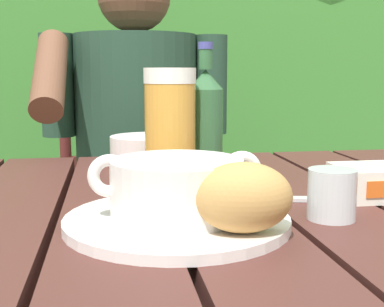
{
  "coord_description": "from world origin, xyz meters",
  "views": [
    {
      "loc": [
        -0.14,
        -0.68,
        0.92
      ],
      "look_at": [
        -0.03,
        0.01,
        0.81
      ],
      "focal_mm": 48.62,
      "sensor_mm": 36.0,
      "label": 1
    }
  ],
  "objects_px": {
    "water_glass_small": "(332,194)",
    "butter_tub": "(379,182)",
    "person_eating": "(136,149)",
    "diner_bowl": "(147,150)",
    "chair_near_diner": "(135,218)",
    "beer_glass": "(170,126)",
    "table_knife": "(276,199)",
    "soup_bowl": "(177,186)",
    "serving_plate": "(177,221)",
    "bread_roll": "(243,197)",
    "beer_bottle": "(205,121)"
  },
  "relations": [
    {
      "from": "water_glass_small",
      "to": "butter_tub",
      "type": "height_order",
      "value": "water_glass_small"
    },
    {
      "from": "person_eating",
      "to": "diner_bowl",
      "type": "bearing_deg",
      "value": -89.52
    },
    {
      "from": "chair_near_diner",
      "to": "beer_glass",
      "type": "height_order",
      "value": "chair_near_diner"
    },
    {
      "from": "butter_tub",
      "to": "table_knife",
      "type": "xyz_separation_m",
      "value": [
        -0.16,
        -0.0,
        -0.02
      ]
    },
    {
      "from": "beer_glass",
      "to": "table_knife",
      "type": "bearing_deg",
      "value": -49.56
    },
    {
      "from": "table_knife",
      "to": "soup_bowl",
      "type": "bearing_deg",
      "value": -148.84
    },
    {
      "from": "diner_bowl",
      "to": "water_glass_small",
      "type": "bearing_deg",
      "value": -65.21
    },
    {
      "from": "serving_plate",
      "to": "butter_tub",
      "type": "distance_m",
      "value": 0.32
    },
    {
      "from": "serving_plate",
      "to": "bread_roll",
      "type": "relative_size",
      "value": 2.38
    },
    {
      "from": "soup_bowl",
      "to": "bread_roll",
      "type": "xyz_separation_m",
      "value": [
        0.06,
        -0.07,
        0.0
      ]
    },
    {
      "from": "beer_bottle",
      "to": "table_knife",
      "type": "xyz_separation_m",
      "value": [
        0.06,
        -0.19,
        -0.09
      ]
    },
    {
      "from": "beer_glass",
      "to": "water_glass_small",
      "type": "height_order",
      "value": "beer_glass"
    },
    {
      "from": "beer_glass",
      "to": "water_glass_small",
      "type": "bearing_deg",
      "value": -55.24
    },
    {
      "from": "diner_bowl",
      "to": "person_eating",
      "type": "bearing_deg",
      "value": 90.48
    },
    {
      "from": "beer_bottle",
      "to": "soup_bowl",
      "type": "bearing_deg",
      "value": -106.96
    },
    {
      "from": "serving_plate",
      "to": "table_knife",
      "type": "distance_m",
      "value": 0.18
    },
    {
      "from": "beer_bottle",
      "to": "butter_tub",
      "type": "xyz_separation_m",
      "value": [
        0.22,
        -0.19,
        -0.07
      ]
    },
    {
      "from": "chair_near_diner",
      "to": "bread_roll",
      "type": "xyz_separation_m",
      "value": [
        0.07,
        -1.03,
        0.31
      ]
    },
    {
      "from": "person_eating",
      "to": "soup_bowl",
      "type": "xyz_separation_m",
      "value": [
        0.01,
        -0.76,
        0.07
      ]
    },
    {
      "from": "serving_plate",
      "to": "bread_roll",
      "type": "bearing_deg",
      "value": -49.4
    },
    {
      "from": "person_eating",
      "to": "soup_bowl",
      "type": "distance_m",
      "value": 0.77
    },
    {
      "from": "butter_tub",
      "to": "diner_bowl",
      "type": "distance_m",
      "value": 0.45
    },
    {
      "from": "beer_bottle",
      "to": "serving_plate",
      "type": "bearing_deg",
      "value": -106.96
    },
    {
      "from": "soup_bowl",
      "to": "table_knife",
      "type": "distance_m",
      "value": 0.18
    },
    {
      "from": "soup_bowl",
      "to": "butter_tub",
      "type": "xyz_separation_m",
      "value": [
        0.31,
        0.09,
        -0.02
      ]
    },
    {
      "from": "bread_roll",
      "to": "water_glass_small",
      "type": "bearing_deg",
      "value": 28.05
    },
    {
      "from": "serving_plate",
      "to": "water_glass_small",
      "type": "height_order",
      "value": "water_glass_small"
    },
    {
      "from": "beer_glass",
      "to": "serving_plate",
      "type": "bearing_deg",
      "value": -94.97
    },
    {
      "from": "beer_glass",
      "to": "table_knife",
      "type": "xyz_separation_m",
      "value": [
        0.13,
        -0.15,
        -0.09
      ]
    },
    {
      "from": "soup_bowl",
      "to": "diner_bowl",
      "type": "distance_m",
      "value": 0.42
    },
    {
      "from": "table_knife",
      "to": "diner_bowl",
      "type": "relative_size",
      "value": 1.06
    },
    {
      "from": "serving_plate",
      "to": "butter_tub",
      "type": "relative_size",
      "value": 2.16
    },
    {
      "from": "diner_bowl",
      "to": "serving_plate",
      "type": "bearing_deg",
      "value": -89.43
    },
    {
      "from": "water_glass_small",
      "to": "table_knife",
      "type": "bearing_deg",
      "value": 113.48
    },
    {
      "from": "person_eating",
      "to": "diner_bowl",
      "type": "relative_size",
      "value": 8.52
    },
    {
      "from": "bread_roll",
      "to": "person_eating",
      "type": "bearing_deg",
      "value": 94.67
    },
    {
      "from": "soup_bowl",
      "to": "butter_tub",
      "type": "height_order",
      "value": "soup_bowl"
    },
    {
      "from": "chair_near_diner",
      "to": "beer_glass",
      "type": "distance_m",
      "value": 0.8
    },
    {
      "from": "chair_near_diner",
      "to": "soup_bowl",
      "type": "bearing_deg",
      "value": -89.75
    },
    {
      "from": "person_eating",
      "to": "beer_bottle",
      "type": "xyz_separation_m",
      "value": [
        0.09,
        -0.48,
        0.12
      ]
    },
    {
      "from": "water_glass_small",
      "to": "person_eating",
      "type": "bearing_deg",
      "value": 104.56
    },
    {
      "from": "chair_near_diner",
      "to": "water_glass_small",
      "type": "bearing_deg",
      "value": -78.5
    },
    {
      "from": "soup_bowl",
      "to": "bread_roll",
      "type": "height_order",
      "value": "same"
    },
    {
      "from": "chair_near_diner",
      "to": "butter_tub",
      "type": "height_order",
      "value": "chair_near_diner"
    },
    {
      "from": "chair_near_diner",
      "to": "diner_bowl",
      "type": "distance_m",
      "value": 0.61
    },
    {
      "from": "butter_tub",
      "to": "diner_bowl",
      "type": "bearing_deg",
      "value": 133.49
    },
    {
      "from": "person_eating",
      "to": "beer_glass",
      "type": "distance_m",
      "value": 0.53
    },
    {
      "from": "water_glass_small",
      "to": "butter_tub",
      "type": "distance_m",
      "value": 0.15
    },
    {
      "from": "serving_plate",
      "to": "water_glass_small",
      "type": "relative_size",
      "value": 4.26
    },
    {
      "from": "chair_near_diner",
      "to": "bread_roll",
      "type": "distance_m",
      "value": 1.08
    }
  ]
}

